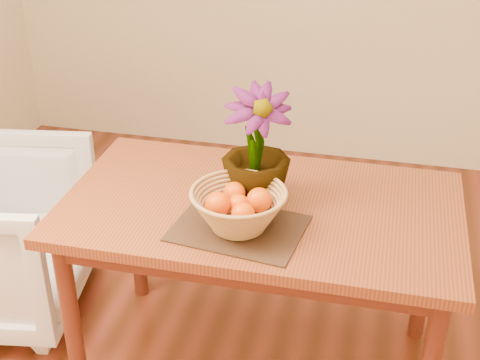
# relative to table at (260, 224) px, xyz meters

# --- Properties ---
(table) EXTENTS (1.40, 0.80, 0.75)m
(table) POSITION_rel_table_xyz_m (0.00, 0.00, 0.00)
(table) COLOR brown
(table) RESTS_ON floor
(placemat) EXTENTS (0.46, 0.37, 0.01)m
(placemat) POSITION_rel_table_xyz_m (-0.04, -0.18, 0.09)
(placemat) COLOR #372214
(placemat) RESTS_ON table
(wicker_basket) EXTENTS (0.32, 0.32, 0.13)m
(wicker_basket) POSITION_rel_table_xyz_m (-0.04, -0.18, 0.16)
(wicker_basket) COLOR #B3824A
(wicker_basket) RESTS_ON placemat
(orange_pile) EXTENTS (0.21, 0.20, 0.08)m
(orange_pile) POSITION_rel_table_xyz_m (-0.04, -0.18, 0.19)
(orange_pile) COLOR #EC6003
(orange_pile) RESTS_ON wicker_basket
(potted_plant) EXTENTS (0.30, 0.30, 0.42)m
(potted_plant) POSITION_rel_table_xyz_m (-0.02, 0.01, 0.30)
(potted_plant) COLOR #1C4C15
(potted_plant) RESTS_ON table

